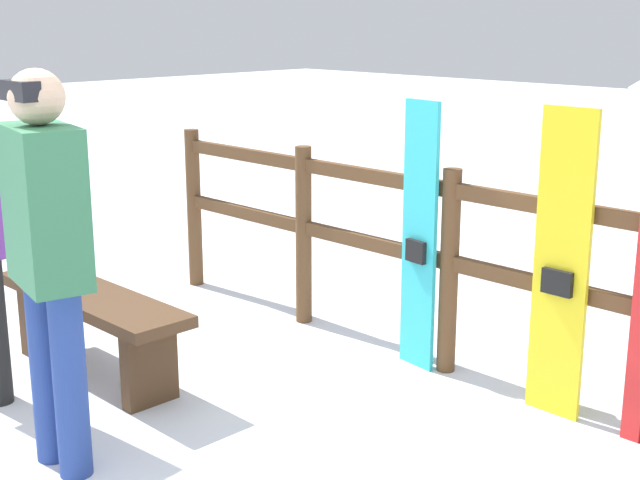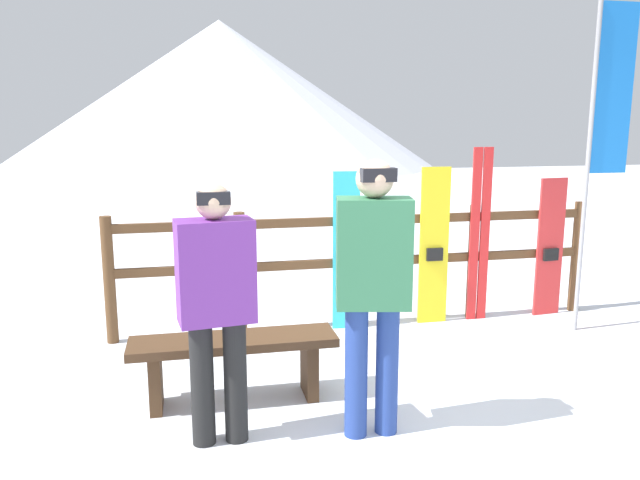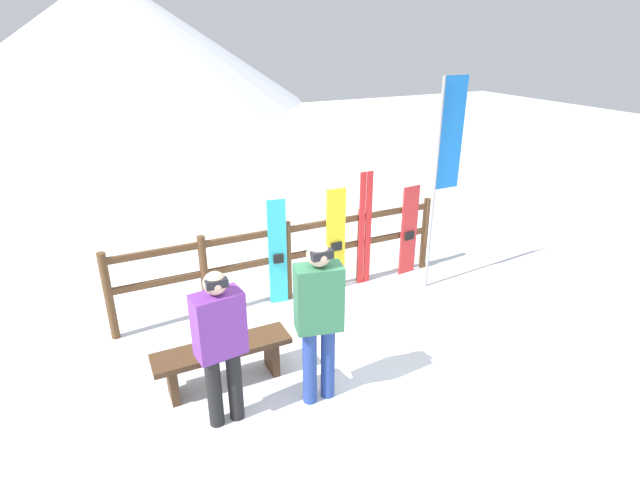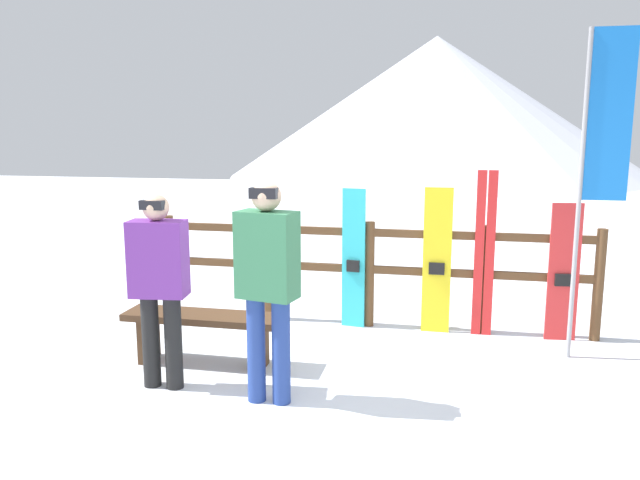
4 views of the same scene
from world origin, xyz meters
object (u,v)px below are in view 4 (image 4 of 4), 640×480
at_px(bench, 203,327).
at_px(rental_flag, 597,152).
at_px(snowboard_cyan, 353,259).
at_px(snowboard_yellow, 437,261).
at_px(person_purple, 159,278).
at_px(ski_pair_red, 484,254).
at_px(person_plaid_green, 267,277).
at_px(snowboard_red, 564,273).

bearing_deg(bench, rental_flag, 14.37).
relative_size(snowboard_cyan, snowboard_yellow, 0.98).
distance_m(bench, person_purple, 0.78).
bearing_deg(snowboard_yellow, snowboard_cyan, -180.00).
height_order(bench, ski_pair_red, ski_pair_red).
xyz_separation_m(person_plaid_green, ski_pair_red, (1.65, 1.96, -0.15)).
height_order(ski_pair_red, snowboard_red, ski_pair_red).
distance_m(person_plaid_green, snowboard_cyan, 2.00).
distance_m(bench, person_plaid_green, 1.19).
xyz_separation_m(snowboard_yellow, rental_flag, (1.33, -0.49, 1.12)).
height_order(person_purple, snowboard_red, person_purple).
bearing_deg(person_purple, ski_pair_red, 36.02).
bearing_deg(person_plaid_green, rental_flag, 30.27).
distance_m(ski_pair_red, snowboard_red, 0.77).
bearing_deg(snowboard_cyan, rental_flag, -12.57).
xyz_separation_m(bench, snowboard_red, (3.19, 1.33, 0.33)).
relative_size(ski_pair_red, rental_flag, 0.57).
relative_size(person_purple, rental_flag, 0.54).
xyz_separation_m(snowboard_cyan, snowboard_red, (2.06, -0.00, -0.05)).
xyz_separation_m(bench, person_purple, (-0.13, -0.53, 0.56)).
xyz_separation_m(snowboard_red, rental_flag, (0.11, -0.49, 1.19)).
bearing_deg(snowboard_red, person_purple, -150.71).
bearing_deg(bench, snowboard_cyan, 49.78).
height_order(person_purple, snowboard_cyan, person_purple).
height_order(snowboard_yellow, ski_pair_red, ski_pair_red).
bearing_deg(rental_flag, snowboard_yellow, 159.89).
relative_size(person_purple, snowboard_yellow, 1.05).
relative_size(person_plaid_green, rental_flag, 0.58).
xyz_separation_m(snowboard_yellow, snowboard_red, (1.21, -0.00, -0.06)).
bearing_deg(snowboard_cyan, bench, -130.22).
relative_size(bench, person_plaid_green, 0.83).
xyz_separation_m(person_plaid_green, person_purple, (-0.91, 0.09, -0.08)).
xyz_separation_m(person_purple, snowboard_cyan, (1.25, 1.86, -0.17)).
distance_m(bench, snowboard_red, 3.47).
relative_size(bench, ski_pair_red, 0.84).
bearing_deg(rental_flag, person_purple, -158.16).
relative_size(bench, rental_flag, 0.48).
xyz_separation_m(bench, person_plaid_green, (0.79, -0.62, 0.64)).
xyz_separation_m(bench, snowboard_yellow, (1.98, 1.33, 0.40)).
relative_size(ski_pair_red, snowboard_red, 1.22).
bearing_deg(snowboard_cyan, snowboard_yellow, 0.00).
xyz_separation_m(person_plaid_green, snowboard_red, (2.40, 1.96, -0.30)).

